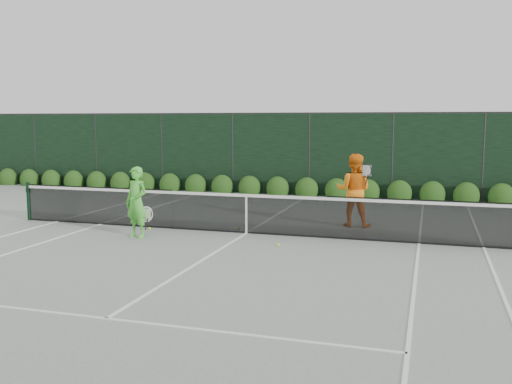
% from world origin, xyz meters
% --- Properties ---
extents(ground, '(80.00, 80.00, 0.00)m').
position_xyz_m(ground, '(0.00, 0.00, 0.00)').
color(ground, gray).
rests_on(ground, ground).
extents(tennis_net, '(12.90, 0.10, 1.07)m').
position_xyz_m(tennis_net, '(-0.02, 0.00, 0.53)').
color(tennis_net, black).
rests_on(tennis_net, ground).
extents(player_woman, '(0.71, 0.57, 1.69)m').
position_xyz_m(player_woman, '(-2.35, -1.21, 0.84)').
color(player_woman, '#50C93B').
rests_on(player_woman, ground).
extents(player_man, '(0.95, 0.73, 1.92)m').
position_xyz_m(player_man, '(2.40, 1.73, 0.96)').
color(player_man, orange).
rests_on(player_man, ground).
extents(court_lines, '(11.03, 23.83, 0.01)m').
position_xyz_m(court_lines, '(0.00, 0.00, 0.01)').
color(court_lines, white).
rests_on(court_lines, ground).
extents(windscreen_fence, '(32.00, 21.07, 3.06)m').
position_xyz_m(windscreen_fence, '(0.00, -2.71, 1.51)').
color(windscreen_fence, black).
rests_on(windscreen_fence, ground).
extents(hedge_row, '(31.66, 0.65, 0.94)m').
position_xyz_m(hedge_row, '(-0.00, 7.15, 0.23)').
color(hedge_row, '#14370F').
rests_on(hedge_row, ground).
extents(tennis_balls, '(3.71, 1.60, 0.07)m').
position_xyz_m(tennis_balls, '(-0.56, -0.38, 0.03)').
color(tennis_balls, '#D3EE34').
rests_on(tennis_balls, ground).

